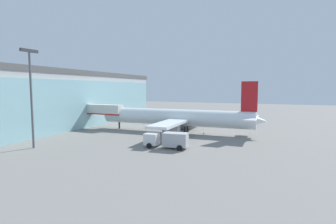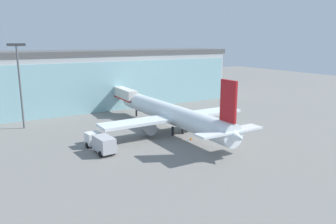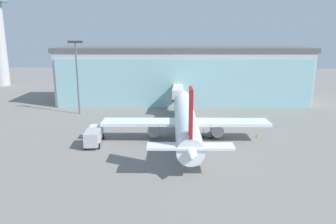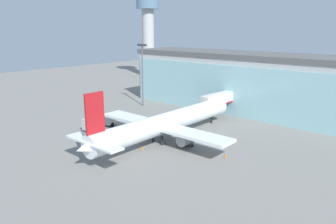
% 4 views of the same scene
% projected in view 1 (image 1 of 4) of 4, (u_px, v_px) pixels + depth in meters
% --- Properties ---
extents(ground, '(240.00, 240.00, 0.00)m').
position_uv_depth(ground, '(192.00, 134.00, 57.42)').
color(ground, gray).
extents(terminal_building, '(64.97, 16.93, 14.36)m').
position_uv_depth(terminal_building, '(70.00, 98.00, 70.22)').
color(terminal_building, '#B8B8B8').
rests_on(terminal_building, ground).
extents(jet_bridge, '(2.51, 12.80, 5.90)m').
position_uv_depth(jet_bridge, '(99.00, 110.00, 65.27)').
color(jet_bridge, silver).
rests_on(jet_bridge, ground).
extents(apron_light_mast, '(3.20, 0.40, 16.26)m').
position_uv_depth(apron_light_mast, '(31.00, 89.00, 42.85)').
color(apron_light_mast, '#59595E').
rests_on(apron_light_mast, ground).
extents(airplane, '(28.50, 38.63, 11.32)m').
position_uv_depth(airplane, '(177.00, 118.00, 58.68)').
color(airplane, white).
rests_on(airplane, ground).
extents(catering_truck, '(3.07, 7.48, 2.65)m').
position_uv_depth(catering_truck, '(168.00, 139.00, 43.45)').
color(catering_truck, silver).
rests_on(catering_truck, ground).
extents(baggage_cart, '(2.94, 3.20, 1.50)m').
position_uv_depth(baggage_cart, '(182.00, 127.00, 63.22)').
color(baggage_cart, slate).
rests_on(baggage_cart, ground).
extents(safety_cone_nose, '(0.36, 0.36, 0.55)m').
position_uv_depth(safety_cone_nose, '(204.00, 133.00, 56.84)').
color(safety_cone_nose, orange).
rests_on(safety_cone_nose, ground).
extents(safety_cone_wingtip, '(0.36, 0.36, 0.55)m').
position_uv_depth(safety_cone_wingtip, '(192.00, 124.00, 70.80)').
color(safety_cone_wingtip, orange).
rests_on(safety_cone_wingtip, ground).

